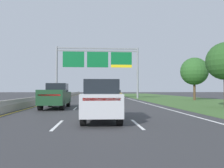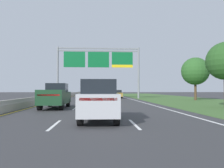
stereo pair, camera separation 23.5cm
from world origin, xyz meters
name	(u,v)px [view 1 (the left image)]	position (x,y,z in m)	size (l,w,h in m)	color
ground_plane	(96,100)	(0.00, 35.00, 0.00)	(220.00, 220.00, 0.00)	#333335
lane_striping	(96,100)	(0.00, 34.54, 0.00)	(11.96, 106.00, 0.01)	white
grass_verge_right	(182,100)	(13.95, 35.00, 0.01)	(14.00, 110.00, 0.02)	#3D602D
median_barrier_concrete	(53,98)	(-6.60, 35.00, 0.35)	(0.60, 110.00, 0.85)	#A8A399
overhead_sign_gantry	(98,62)	(0.30, 40.24, 6.67)	(15.06, 0.42, 9.39)	gray
pickup_truck_darkgreen	(56,96)	(-3.55, 19.79, 1.07)	(2.03, 5.41, 2.20)	#193D23
car_black_centre_lane_sedan	(96,94)	(0.13, 46.27, 0.82)	(1.87, 4.42, 1.57)	black
car_gold_right_lane_sedan	(116,94)	(3.85, 42.29, 0.82)	(1.87, 4.42, 1.57)	#A38438
car_grey_centre_lane_sedan	(95,95)	(-0.19, 33.72, 0.82)	(1.88, 4.42, 1.57)	slate
car_red_right_lane_sedan	(111,93)	(3.65, 53.42, 0.82)	(1.82, 4.40, 1.57)	maroon
car_silver_centre_lane_suv	(101,100)	(0.20, 11.76, 1.10)	(2.00, 4.74, 2.11)	#B2B5BA
roadside_tree_mid	(194,71)	(15.15, 33.18, 4.46)	(4.23, 4.23, 6.59)	#4C3823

